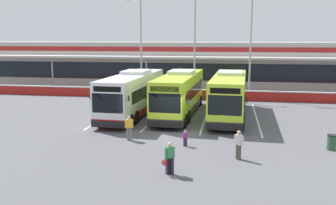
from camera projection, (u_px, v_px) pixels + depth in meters
ground_plane at (171, 132)px, 26.26m from camera, size 200.00×200.00×0.00m
terminal_building at (202, 64)px, 51.86m from camera, size 70.00×13.00×6.00m
red_barrier_wall at (192, 94)px, 40.24m from camera, size 60.00×0.40×1.10m
coach_bus_leftmost at (133, 94)px, 31.90m from camera, size 3.27×12.24×3.78m
coach_bus_left_centre at (180, 94)px, 31.95m from camera, size 3.27×12.24×3.78m
coach_bus_centre at (229, 96)px, 31.10m from camera, size 3.27×12.24×3.78m
bay_stripe_far_west at (112, 113)px, 33.13m from camera, size 0.14×13.00×0.01m
bay_stripe_west at (158, 114)px, 32.43m from camera, size 0.14×13.00×0.01m
bay_stripe_mid_west at (206, 116)px, 31.73m from camera, size 0.14×13.00×0.01m
bay_stripe_centre at (256, 118)px, 31.03m from camera, size 0.14×13.00×0.01m
pedestrian_with_handbag at (169, 157)px, 18.03m from camera, size 0.60×0.54×1.62m
pedestrian_in_dark_coat at (129, 127)px, 24.07m from camera, size 0.53×0.33×1.62m
pedestrian_child at (185, 138)px, 22.80m from camera, size 0.30×0.25×1.00m
pedestrian_near_bin at (239, 144)px, 20.26m from camera, size 0.51×0.41×1.62m
lamp_post_west at (141, 40)px, 42.01m from camera, size 3.24×0.28×11.00m
lamp_post_centre at (195, 41)px, 40.85m from camera, size 3.24×0.28×11.00m
lamp_post_east at (251, 41)px, 39.82m from camera, size 3.24×0.28×11.00m
litter_bin at (332, 142)px, 22.06m from camera, size 0.54×0.54×0.93m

